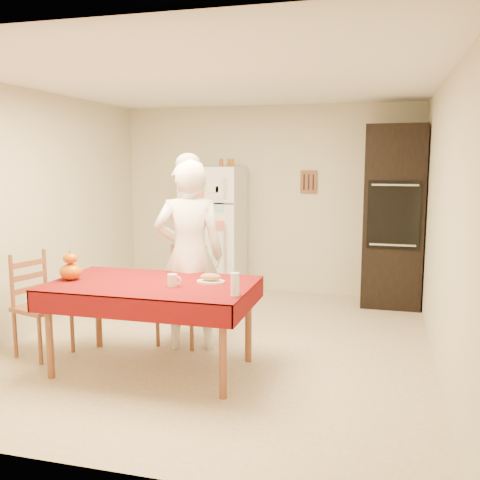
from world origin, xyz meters
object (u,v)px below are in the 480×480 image
(refrigerator, at_px, (214,231))
(wine_glass, at_px, (235,284))
(chair_far, at_px, (185,291))
(bread_plate, at_px, (211,282))
(coffee_mug, at_px, (172,280))
(dining_table, at_px, (152,291))
(seated_woman, at_px, (189,256))
(oven_cabinet, at_px, (393,217))
(chair_left, at_px, (38,300))
(pumpkin_lower, at_px, (71,272))

(refrigerator, bearing_deg, wine_glass, -69.32)
(chair_far, xyz_separation_m, bread_plate, (0.48, -0.64, 0.26))
(coffee_mug, bearing_deg, chair_far, 104.56)
(dining_table, xyz_separation_m, bread_plate, (0.48, 0.12, 0.08))
(seated_woman, bearing_deg, chair_far, -70.93)
(oven_cabinet, height_order, seated_woman, oven_cabinet)
(refrigerator, bearing_deg, chair_far, -81.01)
(chair_left, distance_m, coffee_mug, 1.44)
(chair_far, relative_size, seated_woman, 0.53)
(seated_woman, xyz_separation_m, coffee_mug, (0.10, -0.68, -0.08))
(chair_left, relative_size, bread_plate, 3.96)
(chair_left, xyz_separation_m, wine_glass, (1.97, -0.32, 0.34))
(dining_table, height_order, wine_glass, wine_glass)
(pumpkin_lower, bearing_deg, wine_glass, -6.19)
(chair_far, height_order, pumpkin_lower, chair_far)
(chair_left, height_order, wine_glass, chair_left)
(pumpkin_lower, height_order, wine_glass, wine_glass)
(seated_woman, bearing_deg, coffee_mug, 82.14)
(coffee_mug, xyz_separation_m, pumpkin_lower, (-0.94, 0.00, 0.02))
(oven_cabinet, bearing_deg, coffee_mug, -122.44)
(dining_table, distance_m, seated_woman, 0.64)
(chair_left, distance_m, seated_woman, 1.45)
(refrigerator, distance_m, bread_plate, 2.65)
(refrigerator, distance_m, chair_far, 1.94)
(dining_table, distance_m, chair_far, 0.79)
(seated_woman, distance_m, pumpkin_lower, 1.07)
(oven_cabinet, relative_size, coffee_mug, 22.00)
(refrigerator, height_order, bread_plate, refrigerator)
(dining_table, relative_size, pumpkin_lower, 9.00)
(dining_table, relative_size, chair_far, 1.79)
(wine_glass, bearing_deg, pumpkin_lower, 173.81)
(seated_woman, relative_size, bread_plate, 7.45)
(bread_plate, bearing_deg, coffee_mug, -142.65)
(refrigerator, height_order, seated_woman, seated_woman)
(refrigerator, bearing_deg, pumpkin_lower, -98.73)
(dining_table, distance_m, wine_glass, 0.84)
(dining_table, bearing_deg, oven_cabinet, 53.71)
(oven_cabinet, distance_m, bread_plate, 3.00)
(coffee_mug, relative_size, pumpkin_lower, 0.53)
(seated_woman, relative_size, wine_glass, 10.16)
(chair_far, bearing_deg, chair_left, -144.98)
(refrigerator, relative_size, chair_left, 1.79)
(chair_far, xyz_separation_m, seated_woman, (0.12, -0.16, 0.39))
(wine_glass, distance_m, bread_plate, 0.49)
(oven_cabinet, xyz_separation_m, bread_plate, (-1.50, -2.57, -0.33))
(refrigerator, xyz_separation_m, coffee_mug, (0.52, -2.73, -0.04))
(dining_table, height_order, seated_woman, seated_woman)
(chair_far, xyz_separation_m, coffee_mug, (0.22, -0.84, 0.30))
(chair_far, distance_m, bread_plate, 0.84)
(dining_table, bearing_deg, pumpkin_lower, -174.04)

